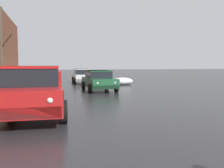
{
  "coord_description": "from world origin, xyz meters",
  "views": [
    {
      "loc": [
        -1.59,
        -0.9,
        1.79
      ],
      "look_at": [
        1.1,
        9.72,
        0.96
      ],
      "focal_mm": 40.17,
      "sensor_mm": 36.0,
      "label": 1
    }
  ],
  "objects": [
    {
      "name": "snow_bank_near_corner_left",
      "position": [
        -5.42,
        24.86,
        0.29
      ],
      "size": [
        2.63,
        1.39,
        0.64
      ],
      "color": "white",
      "rests_on": "ground"
    },
    {
      "name": "snow_bank_along_left_kerb",
      "position": [
        4.93,
        20.71,
        0.33
      ],
      "size": [
        1.97,
        0.98,
        0.67
      ],
      "color": "white",
      "rests_on": "ground"
    },
    {
      "name": "snow_bank_along_right_kerb",
      "position": [
        -5.3,
        24.73,
        0.33
      ],
      "size": [
        2.57,
        1.35,
        0.66
      ],
      "color": "white",
      "rests_on": "ground"
    },
    {
      "name": "bare_tree_far_down_block",
      "position": [
        -5.67,
        23.17,
        3.63
      ],
      "size": [
        2.73,
        2.64,
        6.88
      ],
      "color": "#4C3D2D",
      "rests_on": "ground"
    },
    {
      "name": "pickup_truck_red_approaching_near_lane",
      "position": [
        -2.15,
        8.28,
        0.88
      ],
      "size": [
        2.35,
        5.31,
        1.76
      ],
      "color": "red",
      "rests_on": "ground"
    },
    {
      "name": "sedan_green_parked_kerbside_close",
      "position": [
        1.78,
        16.15,
        0.75
      ],
      "size": [
        2.07,
        4.06,
        1.42
      ],
      "color": "#1E5633",
      "rests_on": "ground"
    },
    {
      "name": "sedan_white_parked_kerbside_mid",
      "position": [
        1.6,
        23.4,
        0.75
      ],
      "size": [
        1.92,
        4.05,
        1.42
      ],
      "color": "silver",
      "rests_on": "ground"
    }
  ]
}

